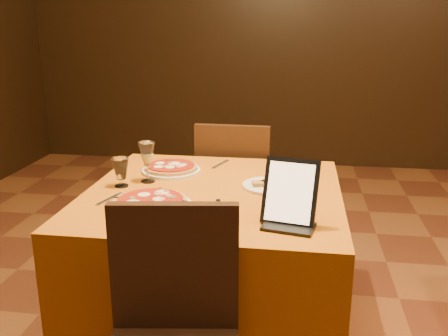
# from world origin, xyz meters

# --- Properties ---
(wall_back) EXTENTS (6.00, 0.01, 2.80)m
(wall_back) POSITION_xyz_m (0.00, 3.50, 1.40)
(wall_back) COLOR black
(wall_back) RESTS_ON floor
(main_table) EXTENTS (1.10, 1.10, 0.75)m
(main_table) POSITION_xyz_m (-0.57, 0.37, 0.38)
(main_table) COLOR #B55C0B
(main_table) RESTS_ON floor
(chair_main_far) EXTENTS (0.47, 0.47, 0.91)m
(chair_main_far) POSITION_xyz_m (-0.57, 1.20, 0.46)
(chair_main_far) COLOR black
(chair_main_far) RESTS_ON floor
(pizza_near) EXTENTS (0.33, 0.33, 0.03)m
(pizza_near) POSITION_xyz_m (-0.78, 0.13, 0.77)
(pizza_near) COLOR white
(pizza_near) RESTS_ON main_table
(pizza_far) EXTENTS (0.29, 0.29, 0.03)m
(pizza_far) POSITION_xyz_m (-0.82, 0.62, 0.77)
(pizza_far) COLOR white
(pizza_far) RESTS_ON main_table
(cutlet_dish) EXTENTS (0.24, 0.24, 0.03)m
(cutlet_dish) POSITION_xyz_m (-0.33, 0.45, 0.76)
(cutlet_dish) COLOR white
(cutlet_dish) RESTS_ON main_table
(wine_glass) EXTENTS (0.09, 0.09, 0.19)m
(wine_glass) POSITION_xyz_m (-0.88, 0.45, 0.84)
(wine_glass) COLOR #D7DB7C
(wine_glass) RESTS_ON main_table
(water_glass) EXTENTS (0.07, 0.07, 0.13)m
(water_glass) POSITION_xyz_m (-0.98, 0.37, 0.81)
(water_glass) COLOR white
(water_glass) RESTS_ON main_table
(tablet) EXTENTS (0.21, 0.14, 0.24)m
(tablet) POSITION_xyz_m (-0.23, 0.06, 0.87)
(tablet) COLOR black
(tablet) RESTS_ON main_table
(knife) EXTENTS (0.04, 0.22, 0.01)m
(knife) POSITION_xyz_m (-0.51, 0.10, 0.75)
(knife) COLOR #AAABB1
(knife) RESTS_ON main_table
(fork_near) EXTENTS (0.06, 0.16, 0.01)m
(fork_near) POSITION_xyz_m (-0.97, 0.19, 0.75)
(fork_near) COLOR silver
(fork_near) RESTS_ON main_table
(fork_far) EXTENTS (0.07, 0.17, 0.01)m
(fork_far) POSITION_xyz_m (-0.60, 0.77, 0.75)
(fork_far) COLOR silver
(fork_far) RESTS_ON main_table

